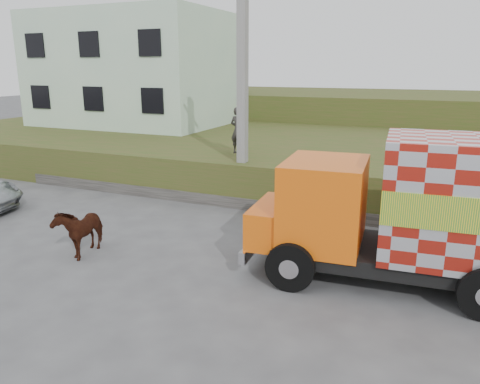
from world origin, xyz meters
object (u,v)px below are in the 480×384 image
at_px(cargo_truck, 443,213).
at_px(pedestrian, 238,130).
at_px(cow, 80,229).
at_px(utility_pole, 242,85).

distance_m(cargo_truck, pedestrian, 9.11).
bearing_deg(cow, pedestrian, 69.75).
bearing_deg(cargo_truck, utility_pole, 142.23).
xyz_separation_m(cow, pedestrian, (1.26, 7.13, 1.72)).
height_order(cargo_truck, cow, cargo_truck).
bearing_deg(utility_pole, cow, -109.69).
height_order(cow, pedestrian, pedestrian).
xyz_separation_m(cargo_truck, cow, (-8.44, -1.56, -1.05)).
bearing_deg(pedestrian, utility_pole, 129.22).
bearing_deg(pedestrian, cargo_truck, 152.19).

